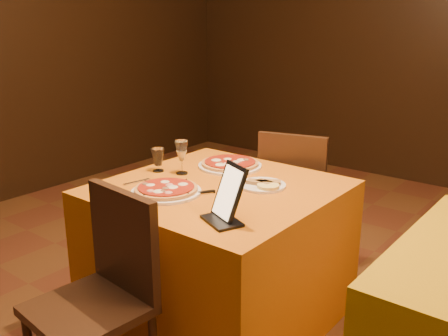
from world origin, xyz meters
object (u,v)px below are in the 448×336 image
Objects in this scene: chair_main_far at (298,197)px; pizza_far at (230,164)px; chair_main_near at (88,309)px; wine_glass at (182,157)px; water_glass at (158,160)px; tablet at (229,192)px; main_table at (219,253)px; pizza_near at (166,190)px.

chair_main_far reaches higher than pizza_far.
pizza_far is (-0.16, -0.52, 0.31)m from chair_main_far.
chair_main_near is 4.79× the size of wine_glass.
water_glass is 0.53× the size of tablet.
water_glass is at bearing -178.32° from tablet.
chair_main_near is at bearing -62.82° from water_glass.
chair_main_far reaches higher than main_table.
tablet reaches higher than wine_glass.
wine_glass is (-0.29, 0.87, 0.39)m from chair_main_near.
wine_glass is at bearing -115.46° from pizza_far.
wine_glass is (-0.29, -0.78, 0.39)m from chair_main_far.
main_table is at bearing 158.50° from tablet.
main_table is at bearing -61.89° from pizza_far.
chair_main_far is (0.00, 0.82, 0.08)m from main_table.
chair_main_far reaches higher than pizza_near.
tablet is (0.47, -0.61, 0.10)m from pizza_far.
chair_main_far is 3.73× the size of tablet.
chair_main_near is at bearing -96.06° from tablet.
pizza_far reaches higher than main_table.
main_table is 0.52m from pizza_far.
chair_main_far is at bearing 128.82° from tablet.
water_glass is 0.79m from tablet.
wine_glass is 0.15m from water_glass.
pizza_far is at bearing 57.68° from chair_main_far.
chair_main_far is at bearing 95.63° from chair_main_near.
pizza_far is 0.77m from tablet.
chair_main_near and chair_main_far have the same top height.
chair_main_near is 1.00m from water_glass.
pizza_far is at bearing 50.18° from water_glass.
wine_glass is at bearing 54.83° from chair_main_far.
pizza_near is (-0.13, -0.24, 0.39)m from main_table.
tablet is (0.30, -0.31, 0.49)m from main_table.
chair_main_near reaches higher than main_table.
water_glass is at bearing 122.80° from chair_main_near.
water_glass is at bearing 141.42° from pizza_near.
chair_main_far is at bearing 69.79° from wine_glass.
main_table is 5.79× the size of wine_glass.
water_glass is (-0.42, 0.83, 0.36)m from chair_main_near.
chair_main_near is 2.65× the size of pizza_near.
pizza_far is 2.80× the size of water_glass.
main_table is at bearing 1.56° from water_glass.
pizza_near is 2.64× the size of water_glass.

